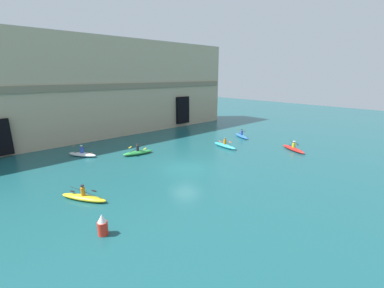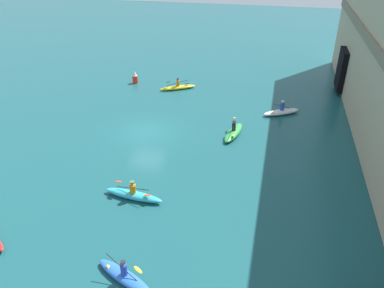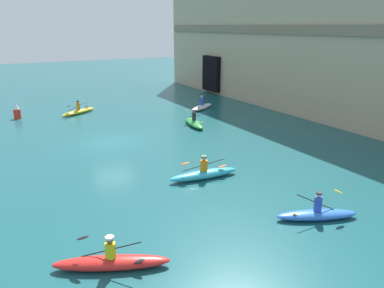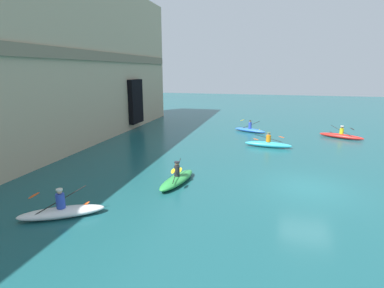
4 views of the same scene
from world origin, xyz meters
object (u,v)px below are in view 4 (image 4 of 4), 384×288
object	(u,v)px
kayak_green	(177,179)
kayak_blue	(250,130)
kayak_cyan	(268,144)
kayak_red	(341,136)
kayak_white	(62,211)

from	to	relation	value
kayak_green	kayak_blue	bearing A→B (deg)	0.02
kayak_cyan	kayak_red	distance (m)	7.69
kayak_red	kayak_green	bearing A→B (deg)	77.22
kayak_red	kayak_blue	bearing A→B (deg)	18.82
kayak_cyan	kayak_green	world-z (taller)	kayak_green
kayak_white	kayak_green	xyz separation A→B (m)	(4.64, -3.40, 0.00)
kayak_cyan	kayak_green	bearing A→B (deg)	-111.10
kayak_cyan	kayak_green	size ratio (longest dim) A/B	1.06
kayak_red	kayak_cyan	bearing A→B (deg)	62.66
kayak_blue	kayak_red	size ratio (longest dim) A/B	0.90
kayak_green	kayak_cyan	bearing A→B (deg)	-15.84
kayak_green	kayak_blue	world-z (taller)	kayak_green
kayak_white	kayak_red	xyz separation A→B (m)	(18.36, -13.99, -0.01)
kayak_white	kayak_blue	world-z (taller)	kayak_white
kayak_white	kayak_green	world-z (taller)	kayak_white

